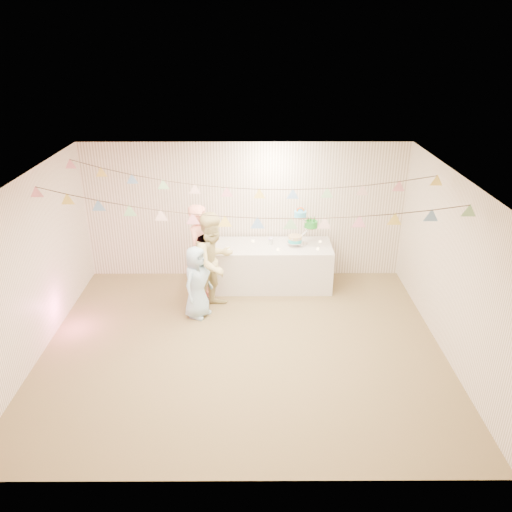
{
  "coord_description": "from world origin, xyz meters",
  "views": [
    {
      "loc": [
        0.17,
        -6.36,
        4.4
      ],
      "look_at": [
        0.2,
        0.8,
        1.15
      ],
      "focal_mm": 35.0,
      "sensor_mm": 36.0,
      "label": 1
    }
  ],
  "objects_px": {
    "cake_stand": "(302,231)",
    "person_child": "(197,282)",
    "table": "(272,266)",
    "person_adult_b": "(214,262)",
    "person_adult_a": "(202,254)"
  },
  "relations": [
    {
      "from": "table",
      "to": "cake_stand",
      "type": "height_order",
      "value": "cake_stand"
    },
    {
      "from": "cake_stand",
      "to": "table",
      "type": "bearing_deg",
      "value": -174.81
    },
    {
      "from": "table",
      "to": "person_adult_a",
      "type": "xyz_separation_m",
      "value": [
        -1.22,
        -0.56,
        0.48
      ]
    },
    {
      "from": "person_adult_a",
      "to": "table",
      "type": "bearing_deg",
      "value": -39.82
    },
    {
      "from": "table",
      "to": "cake_stand",
      "type": "xyz_separation_m",
      "value": [
        0.55,
        0.05,
        0.68
      ]
    },
    {
      "from": "cake_stand",
      "to": "person_adult_a",
      "type": "relative_size",
      "value": 0.38
    },
    {
      "from": "person_adult_a",
      "to": "person_adult_b",
      "type": "distance_m",
      "value": 0.35
    },
    {
      "from": "person_adult_b",
      "to": "person_child",
      "type": "bearing_deg",
      "value": 174.08
    },
    {
      "from": "person_adult_a",
      "to": "cake_stand",
      "type": "bearing_deg",
      "value": -45.5
    },
    {
      "from": "person_adult_a",
      "to": "person_child",
      "type": "relative_size",
      "value": 1.43
    },
    {
      "from": "cake_stand",
      "to": "person_adult_b",
      "type": "bearing_deg",
      "value": -150.37
    },
    {
      "from": "person_adult_b",
      "to": "person_child",
      "type": "distance_m",
      "value": 0.44
    },
    {
      "from": "person_adult_a",
      "to": "person_adult_b",
      "type": "height_order",
      "value": "person_adult_a"
    },
    {
      "from": "table",
      "to": "person_adult_a",
      "type": "relative_size",
      "value": 1.22
    },
    {
      "from": "cake_stand",
      "to": "person_child",
      "type": "relative_size",
      "value": 0.54
    }
  ]
}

